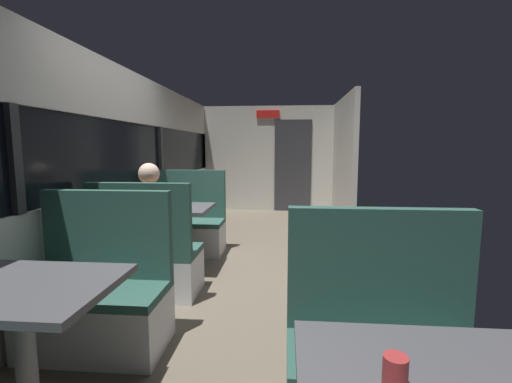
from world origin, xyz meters
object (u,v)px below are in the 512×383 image
(bench_mid_window_facing_end, at_px, (148,262))
(bench_near_window_facing_entry, at_px, (99,302))
(bench_front_aisle_facing_entry, at_px, (384,369))
(coffee_cup_primary, at_px, (147,205))
(coffee_cup_secondary, at_px, (395,371))
(dining_table_mid_window, at_px, (171,215))
(bench_mid_window_facing_entry, at_px, (188,228))
(dining_table_near_window, at_px, (21,304))
(seated_passenger, at_px, (150,238))

(bench_mid_window_facing_end, bearing_deg, bench_near_window_facing_entry, -90.00)
(bench_front_aisle_facing_entry, distance_m, coffee_cup_primary, 2.88)
(bench_near_window_facing_entry, relative_size, coffee_cup_secondary, 12.22)
(dining_table_mid_window, bearing_deg, bench_mid_window_facing_entry, 90.00)
(dining_table_near_window, distance_m, bench_mid_window_facing_entry, 3.00)
(dining_table_mid_window, xyz_separation_m, bench_front_aisle_facing_entry, (1.79, -2.18, -0.31))
(bench_mid_window_facing_entry, xyz_separation_m, coffee_cup_secondary, (1.61, -3.59, 0.46))
(dining_table_near_window, height_order, seated_passenger, seated_passenger)
(bench_mid_window_facing_end, height_order, coffee_cup_primary, bench_mid_window_facing_end)
(bench_mid_window_facing_end, height_order, coffee_cup_secondary, bench_mid_window_facing_end)
(bench_near_window_facing_entry, bearing_deg, bench_mid_window_facing_entry, 90.00)
(bench_mid_window_facing_entry, bearing_deg, coffee_cup_primary, -103.50)
(dining_table_near_window, xyz_separation_m, coffee_cup_secondary, (1.61, -0.61, 0.15))
(bench_near_window_facing_entry, bearing_deg, bench_front_aisle_facing_entry, -18.53)
(bench_near_window_facing_entry, relative_size, bench_front_aisle_facing_entry, 1.00)
(bench_near_window_facing_entry, relative_size, dining_table_mid_window, 1.22)
(dining_table_near_window, xyz_separation_m, bench_mid_window_facing_entry, (0.00, 2.98, -0.31))
(bench_near_window_facing_entry, distance_m, bench_mid_window_facing_end, 0.88)
(bench_front_aisle_facing_entry, bearing_deg, dining_table_mid_window, 129.34)
(seated_passenger, distance_m, coffee_cup_secondary, 2.79)
(dining_table_near_window, bearing_deg, bench_front_aisle_facing_entry, 3.18)
(bench_mid_window_facing_entry, height_order, coffee_cup_primary, bench_mid_window_facing_entry)
(dining_table_mid_window, xyz_separation_m, bench_mid_window_facing_end, (0.00, -0.70, -0.31))
(bench_front_aisle_facing_entry, xyz_separation_m, coffee_cup_primary, (-2.00, 2.02, 0.46))
(coffee_cup_secondary, bearing_deg, bench_mid_window_facing_entry, 114.18)
(bench_mid_window_facing_entry, bearing_deg, bench_near_window_facing_entry, -90.00)
(dining_table_near_window, height_order, coffee_cup_secondary, coffee_cup_secondary)
(dining_table_mid_window, xyz_separation_m, bench_mid_window_facing_entry, (0.00, 0.70, -0.31))
(dining_table_mid_window, distance_m, bench_front_aisle_facing_entry, 2.84)
(bench_mid_window_facing_entry, relative_size, coffee_cup_secondary, 12.22)
(bench_front_aisle_facing_entry, xyz_separation_m, seated_passenger, (-1.79, 1.56, 0.21))
(bench_mid_window_facing_end, xyz_separation_m, seated_passenger, (0.00, 0.07, 0.21))
(coffee_cup_primary, height_order, coffee_cup_secondary, same)
(bench_mid_window_facing_end, distance_m, coffee_cup_primary, 0.73)
(seated_passenger, xyz_separation_m, coffee_cup_primary, (-0.21, 0.46, 0.25))
(bench_near_window_facing_entry, distance_m, seated_passenger, 0.98)
(bench_mid_window_facing_entry, relative_size, seated_passenger, 0.87)
(bench_mid_window_facing_end, bearing_deg, seated_passenger, 90.00)
(dining_table_near_window, xyz_separation_m, bench_mid_window_facing_end, (0.00, 1.58, -0.31))
(seated_passenger, relative_size, coffee_cup_secondary, 14.00)
(coffee_cup_primary, bearing_deg, bench_front_aisle_facing_entry, -45.26)
(coffee_cup_primary, bearing_deg, dining_table_mid_window, 38.81)
(bench_mid_window_facing_end, distance_m, seated_passenger, 0.22)
(bench_near_window_facing_entry, height_order, coffee_cup_primary, bench_near_window_facing_entry)
(dining_table_near_window, bearing_deg, coffee_cup_secondary, -20.68)
(bench_near_window_facing_entry, xyz_separation_m, bench_mid_window_facing_entry, (0.00, 2.28, 0.00))
(dining_table_mid_window, height_order, bench_mid_window_facing_entry, bench_mid_window_facing_entry)
(seated_passenger, bearing_deg, dining_table_mid_window, 90.00)
(dining_table_mid_window, bearing_deg, bench_front_aisle_facing_entry, -50.66)
(bench_mid_window_facing_end, height_order, bench_front_aisle_facing_entry, same)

